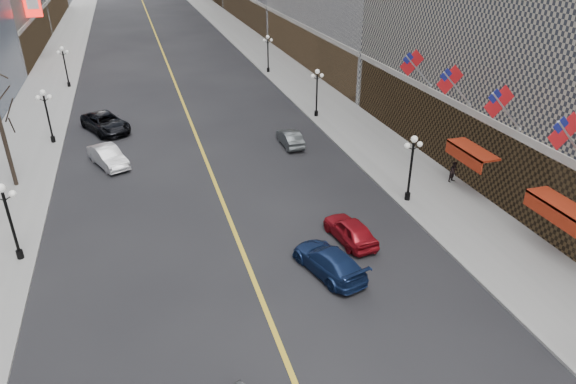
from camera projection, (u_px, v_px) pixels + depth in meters
sidewalk_east at (276, 64)px, 68.83m from camera, size 6.00×230.00×0.15m
sidewalk_west at (52, 80)px, 61.61m from camera, size 6.00×230.00×0.15m
lane_line at (164, 56)px, 73.77m from camera, size 0.25×200.00×0.02m
streetlamp_east_1 at (412, 162)px, 32.91m from camera, size 1.26×0.44×4.52m
streetlamp_east_2 at (317, 88)px, 48.24m from camera, size 1.26×0.44×4.52m
streetlamp_east_3 at (268, 50)px, 63.57m from camera, size 1.26×0.44×4.52m
streetlamp_west_1 at (8, 214)px, 26.82m from camera, size 1.26×0.44×4.52m
streetlamp_west_2 at (47, 111)px, 42.15m from camera, size 1.26×0.44×4.52m
streetlamp_west_3 at (65, 62)px, 57.48m from camera, size 1.26×0.44×4.52m
flag_2 at (567, 134)px, 25.00m from camera, size 2.87×0.12×2.87m
flag_3 at (501, 104)px, 29.26m from camera, size 2.87×0.12×2.87m
flag_4 at (452, 82)px, 33.52m from camera, size 2.87×0.12×2.87m
flag_5 at (414, 65)px, 37.78m from camera, size 2.87×0.12×2.87m
awning_b at (559, 207)px, 27.13m from camera, size 1.40×4.00×0.93m
awning_c at (470, 152)px, 33.94m from camera, size 1.40×4.00×0.93m
car_nb_mid at (108, 157)px, 39.08m from camera, size 3.24×4.83×1.51m
car_nb_far at (106, 123)px, 45.77m from camera, size 4.87×6.47×1.63m
car_sb_near at (329, 261)px, 26.86m from camera, size 3.23×5.23×1.42m
car_sb_mid at (350, 230)px, 29.62m from camera, size 2.22×4.37×1.42m
car_sb_far at (290, 138)px, 42.81m from camera, size 1.38×3.97×1.31m
ped_east_walk at (454, 172)px, 36.28m from camera, size 0.82×0.62×1.50m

